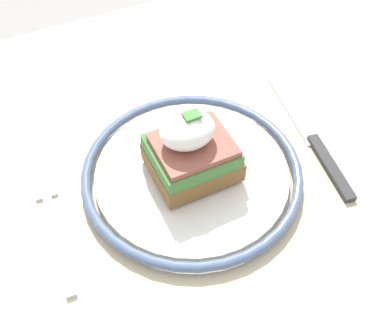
{
  "coord_description": "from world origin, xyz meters",
  "views": [
    {
      "loc": [
        -0.15,
        -0.29,
        1.15
      ],
      "look_at": [
        -0.01,
        -0.01,
        0.78
      ],
      "focal_mm": 45.0,
      "sensor_mm": 36.0,
      "label": 1
    }
  ],
  "objects_px": {
    "plate": "(192,173)",
    "knife": "(314,142)",
    "sandwich": "(191,150)",
    "fork": "(53,221)"
  },
  "relations": [
    {
      "from": "plate",
      "to": "knife",
      "type": "bearing_deg",
      "value": -6.14
    },
    {
      "from": "sandwich",
      "to": "fork",
      "type": "bearing_deg",
      "value": 176.83
    },
    {
      "from": "sandwich",
      "to": "fork",
      "type": "relative_size",
      "value": 0.77
    },
    {
      "from": "sandwich",
      "to": "fork",
      "type": "height_order",
      "value": "sandwich"
    },
    {
      "from": "plate",
      "to": "fork",
      "type": "height_order",
      "value": "plate"
    },
    {
      "from": "knife",
      "to": "sandwich",
      "type": "bearing_deg",
      "value": 173.64
    },
    {
      "from": "fork",
      "to": "knife",
      "type": "relative_size",
      "value": 0.75
    },
    {
      "from": "fork",
      "to": "knife",
      "type": "xyz_separation_m",
      "value": [
        0.29,
        -0.02,
        0.0
      ]
    },
    {
      "from": "fork",
      "to": "plate",
      "type": "bearing_deg",
      "value": -3.42
    },
    {
      "from": "plate",
      "to": "knife",
      "type": "xyz_separation_m",
      "value": [
        0.15,
        -0.02,
        -0.01
      ]
    }
  ]
}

